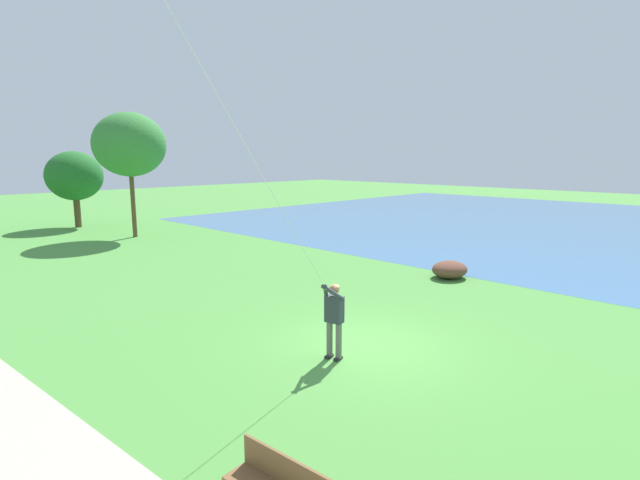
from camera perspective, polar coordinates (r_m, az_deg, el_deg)
name	(u,v)px	position (r m, az deg, el deg)	size (l,w,h in m)	color
ground_plane	(366,346)	(11.88, 5.51, -12.41)	(120.00, 120.00, 0.00)	#4C8E3D
lake_water	(561,224)	(36.46, 26.71, 1.75)	(36.00, 44.00, 0.01)	teal
person_kite_flyer	(334,314)	(10.75, 1.64, -8.83)	(0.63, 0.51, 1.83)	#232328
tree_treeline_left	(129,145)	(28.83, -21.75, 10.48)	(3.81, 4.31, 6.90)	brown
tree_horizon_far	(74,176)	(34.45, -27.20, 6.77)	(3.42, 3.53, 4.85)	brown
lakeside_shrub	(450,269)	(18.66, 15.17, -3.40)	(1.46, 1.24, 0.64)	brown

